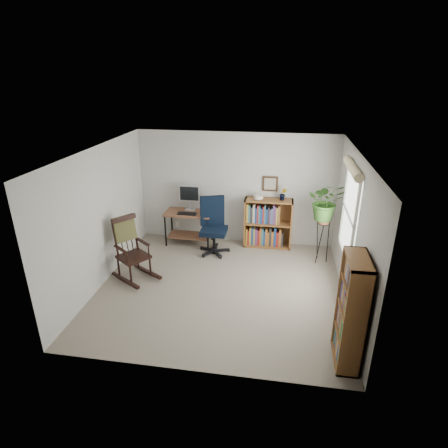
% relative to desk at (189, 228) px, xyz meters
% --- Properties ---
extents(floor, '(4.20, 4.00, 0.00)m').
position_rel_desk_xyz_m(floor, '(0.98, -1.70, -0.36)').
color(floor, gray).
rests_on(floor, ground).
extents(ceiling, '(4.20, 4.00, 0.00)m').
position_rel_desk_xyz_m(ceiling, '(0.98, -1.70, 2.04)').
color(ceiling, silver).
rests_on(ceiling, ground).
extents(wall_back, '(4.20, 0.00, 2.40)m').
position_rel_desk_xyz_m(wall_back, '(0.98, 0.30, 0.84)').
color(wall_back, '#BABAB5').
rests_on(wall_back, ground).
extents(wall_front, '(4.20, 0.00, 2.40)m').
position_rel_desk_xyz_m(wall_front, '(0.98, -3.70, 0.84)').
color(wall_front, '#BABAB5').
rests_on(wall_front, ground).
extents(wall_left, '(0.00, 4.00, 2.40)m').
position_rel_desk_xyz_m(wall_left, '(-1.12, -1.70, 0.84)').
color(wall_left, '#BABAB5').
rests_on(wall_left, ground).
extents(wall_right, '(0.00, 4.00, 2.40)m').
position_rel_desk_xyz_m(wall_right, '(3.08, -1.70, 0.84)').
color(wall_right, '#BABAB5').
rests_on(wall_right, ground).
extents(window, '(0.12, 1.20, 1.50)m').
position_rel_desk_xyz_m(window, '(3.04, -1.40, 1.04)').
color(window, white).
rests_on(window, wall_right).
extents(desk, '(1.01, 0.55, 0.72)m').
position_rel_desk_xyz_m(desk, '(0.00, 0.00, 0.00)').
color(desk, brown).
rests_on(desk, floor).
extents(monitor, '(0.46, 0.16, 0.56)m').
position_rel_desk_xyz_m(monitor, '(0.00, 0.14, 0.64)').
color(monitor, silver).
rests_on(monitor, desk).
extents(keyboard, '(0.40, 0.15, 0.02)m').
position_rel_desk_xyz_m(keyboard, '(0.00, -0.12, 0.37)').
color(keyboard, black).
rests_on(keyboard, desk).
extents(office_chair, '(0.82, 0.82, 1.19)m').
position_rel_desk_xyz_m(office_chair, '(0.63, -0.39, 0.23)').
color(office_chair, black).
rests_on(office_chair, floor).
extents(rocking_chair, '(1.17, 1.10, 1.17)m').
position_rel_desk_xyz_m(rocking_chair, '(-0.63, -1.61, 0.23)').
color(rocking_chair, black).
rests_on(rocking_chair, floor).
extents(low_bookshelf, '(1.01, 0.34, 1.06)m').
position_rel_desk_xyz_m(low_bookshelf, '(1.70, 0.12, 0.17)').
color(low_bookshelf, brown).
rests_on(low_bookshelf, floor).
extents(tall_bookshelf, '(0.28, 0.66, 1.51)m').
position_rel_desk_xyz_m(tall_bookshelf, '(2.90, -3.18, 0.39)').
color(tall_bookshelf, brown).
rests_on(tall_bookshelf, floor).
extents(plant_stand, '(0.35, 0.35, 0.96)m').
position_rel_desk_xyz_m(plant_stand, '(2.78, -0.41, 0.12)').
color(plant_stand, black).
rests_on(plant_stand, floor).
extents(spider_plant, '(1.69, 1.88, 1.46)m').
position_rel_desk_xyz_m(spider_plant, '(2.78, -0.41, 1.26)').
color(spider_plant, '#305E21').
rests_on(spider_plant, plant_stand).
extents(potted_plant_small, '(0.13, 0.24, 0.11)m').
position_rel_desk_xyz_m(potted_plant_small, '(1.98, 0.13, 0.75)').
color(potted_plant_small, '#305E21').
rests_on(potted_plant_small, low_bookshelf).
extents(framed_picture, '(0.32, 0.04, 0.32)m').
position_rel_desk_xyz_m(framed_picture, '(1.70, 0.27, 0.99)').
color(framed_picture, black).
rests_on(framed_picture, wall_back).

